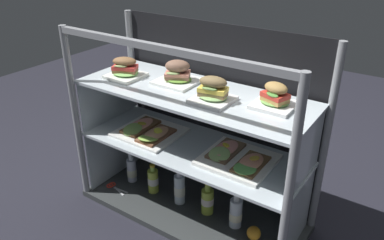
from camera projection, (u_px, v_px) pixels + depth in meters
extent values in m
cube|color=black|center=(192.00, 212.00, 2.20)|extent=(6.00, 6.00, 0.02)
cube|color=#333637|center=(192.00, 209.00, 2.18)|extent=(1.26, 0.50, 0.04)
cylinder|color=gray|center=(76.00, 119.00, 2.10)|extent=(0.04, 0.04, 1.03)
cylinder|color=gray|center=(288.00, 197.00, 1.48)|extent=(0.04, 0.04, 1.03)
cylinder|color=gray|center=(134.00, 93.00, 2.44)|extent=(0.04, 0.04, 1.03)
cylinder|color=gray|center=(325.00, 147.00, 1.83)|extent=(0.04, 0.04, 1.03)
cube|color=gray|center=(160.00, 48.00, 1.57)|extent=(1.22, 0.03, 0.03)
cube|color=black|center=(217.00, 112.00, 2.14)|extent=(1.18, 0.01, 0.99)
cube|color=silver|center=(114.00, 148.00, 2.39)|extent=(0.01, 0.43, 0.38)
cube|color=silver|center=(295.00, 220.00, 1.80)|extent=(0.01, 0.43, 0.38)
cube|color=silver|center=(192.00, 148.00, 2.00)|extent=(1.20, 0.45, 0.01)
cube|color=silver|center=(109.00, 96.00, 2.23)|extent=(0.01, 0.43, 0.30)
cube|color=silver|center=(305.00, 156.00, 1.64)|extent=(0.01, 0.43, 0.30)
cube|color=silver|center=(192.00, 93.00, 1.87)|extent=(1.20, 0.45, 0.01)
cube|color=white|center=(126.00, 76.00, 2.04)|extent=(0.18, 0.18, 0.02)
ellipsoid|color=#7FBD5E|center=(125.00, 72.00, 2.03)|extent=(0.15, 0.12, 0.02)
cube|color=#966941|center=(125.00, 71.00, 2.02)|extent=(0.14, 0.12, 0.02)
cube|color=#D03B35|center=(125.00, 67.00, 2.02)|extent=(0.15, 0.12, 0.02)
ellipsoid|color=#A7BC73|center=(120.00, 66.00, 1.99)|extent=(0.08, 0.06, 0.02)
ellipsoid|color=brown|center=(124.00, 61.00, 2.00)|extent=(0.15, 0.12, 0.05)
cube|color=white|center=(178.00, 81.00, 1.97)|extent=(0.21, 0.21, 0.01)
ellipsoid|color=olive|center=(178.00, 78.00, 1.96)|extent=(0.15, 0.13, 0.02)
cube|color=#8E654F|center=(178.00, 76.00, 1.96)|extent=(0.15, 0.13, 0.02)
cube|color=tan|center=(178.00, 73.00, 1.95)|extent=(0.15, 0.14, 0.01)
ellipsoid|color=#91AD65|center=(173.00, 73.00, 1.92)|extent=(0.08, 0.06, 0.01)
ellipsoid|color=brown|center=(177.00, 66.00, 1.93)|extent=(0.15, 0.14, 0.06)
cube|color=white|center=(213.00, 100.00, 1.75)|extent=(0.18, 0.18, 0.02)
ellipsoid|color=#91C272|center=(213.00, 96.00, 1.74)|extent=(0.14, 0.12, 0.02)
cube|color=olive|center=(213.00, 94.00, 1.74)|extent=(0.14, 0.09, 0.02)
cube|color=#EED04B|center=(213.00, 89.00, 1.73)|extent=(0.14, 0.10, 0.02)
ellipsoid|color=#749D50|center=(209.00, 89.00, 1.70)|extent=(0.08, 0.04, 0.01)
ellipsoid|color=brown|center=(213.00, 82.00, 1.71)|extent=(0.14, 0.10, 0.05)
cube|color=white|center=(274.00, 105.00, 1.70)|extent=(0.18, 0.18, 0.02)
ellipsoid|color=#6FA751|center=(275.00, 102.00, 1.69)|extent=(0.13, 0.11, 0.01)
cube|color=tan|center=(275.00, 99.00, 1.69)|extent=(0.13, 0.11, 0.02)
cube|color=red|center=(275.00, 95.00, 1.68)|extent=(0.13, 0.11, 0.02)
ellipsoid|color=#51923A|center=(272.00, 95.00, 1.64)|extent=(0.07, 0.05, 0.02)
ellipsoid|color=#A47F45|center=(276.00, 88.00, 1.66)|extent=(0.13, 0.11, 0.05)
cube|color=white|center=(150.00, 132.00, 2.13)|extent=(0.34, 0.31, 0.01)
cube|color=brown|center=(141.00, 127.00, 2.16)|extent=(0.12, 0.23, 0.01)
ellipsoid|color=#88B255|center=(132.00, 129.00, 2.10)|extent=(0.11, 0.12, 0.04)
ellipsoid|color=#F6A58D|center=(141.00, 124.00, 2.15)|extent=(0.10, 0.18, 0.01)
cylinder|color=yellow|center=(142.00, 123.00, 2.14)|extent=(0.05, 0.05, 0.02)
cube|color=brown|center=(156.00, 135.00, 2.07)|extent=(0.12, 0.22, 0.01)
ellipsoid|color=#8FB94A|center=(148.00, 138.00, 2.01)|extent=(0.12, 0.13, 0.04)
ellipsoid|color=#E3A57A|center=(156.00, 133.00, 2.06)|extent=(0.10, 0.18, 0.01)
cylinder|color=yellow|center=(158.00, 131.00, 2.06)|extent=(0.05, 0.06, 0.02)
cube|color=white|center=(238.00, 160.00, 1.87)|extent=(0.34, 0.31, 0.02)
cube|color=brown|center=(226.00, 150.00, 1.92)|extent=(0.12, 0.22, 0.01)
ellipsoid|color=#97C06C|center=(219.00, 154.00, 1.86)|extent=(0.12, 0.13, 0.04)
ellipsoid|color=#E5978B|center=(226.00, 148.00, 1.91)|extent=(0.10, 0.18, 0.02)
cylinder|color=yellow|center=(226.00, 145.00, 1.91)|extent=(0.05, 0.05, 0.02)
cube|color=brown|center=(251.00, 164.00, 1.81)|extent=(0.12, 0.21, 0.01)
ellipsoid|color=#63B152|center=(245.00, 168.00, 1.76)|extent=(0.11, 0.11, 0.02)
ellipsoid|color=#E49B79|center=(251.00, 162.00, 1.80)|extent=(0.10, 0.17, 0.02)
cylinder|color=yellow|center=(255.00, 158.00, 1.81)|extent=(0.06, 0.06, 0.02)
cylinder|color=silver|center=(132.00, 170.00, 2.37)|extent=(0.06, 0.06, 0.15)
cylinder|color=silver|center=(132.00, 172.00, 2.38)|extent=(0.06, 0.06, 0.05)
cylinder|color=white|center=(131.00, 157.00, 2.33)|extent=(0.03, 0.03, 0.04)
cylinder|color=white|center=(131.00, 153.00, 2.32)|extent=(0.03, 0.03, 0.01)
cylinder|color=#C1D64B|center=(153.00, 181.00, 2.27)|extent=(0.06, 0.06, 0.15)
cylinder|color=silver|center=(153.00, 180.00, 2.27)|extent=(0.06, 0.06, 0.04)
cylinder|color=#AFDA54|center=(152.00, 169.00, 2.23)|extent=(0.03, 0.03, 0.03)
cylinder|color=gold|center=(152.00, 166.00, 2.22)|extent=(0.03, 0.03, 0.01)
cylinder|color=white|center=(180.00, 189.00, 2.17)|extent=(0.06, 0.06, 0.18)
cylinder|color=white|center=(180.00, 190.00, 2.17)|extent=(0.06, 0.06, 0.06)
cylinder|color=white|center=(179.00, 173.00, 2.12)|extent=(0.03, 0.03, 0.05)
cylinder|color=black|center=(179.00, 168.00, 2.11)|extent=(0.03, 0.03, 0.01)
cylinder|color=#B1C844|center=(207.00, 201.00, 2.10)|extent=(0.07, 0.07, 0.15)
cylinder|color=silver|center=(207.00, 200.00, 2.10)|extent=(0.07, 0.07, 0.04)
cylinder|color=#AECE46|center=(208.00, 187.00, 2.06)|extent=(0.03, 0.03, 0.05)
cylinder|color=gold|center=(208.00, 182.00, 2.04)|extent=(0.03, 0.03, 0.02)
cylinder|color=white|center=(236.00, 212.00, 2.00)|extent=(0.07, 0.07, 0.16)
cylinder|color=#F2ECCD|center=(236.00, 215.00, 2.01)|extent=(0.07, 0.07, 0.05)
cylinder|color=silver|center=(237.00, 196.00, 1.96)|extent=(0.03, 0.03, 0.05)
cylinder|color=gold|center=(238.00, 191.00, 1.94)|extent=(0.04, 0.04, 0.01)
sphere|color=orange|center=(254.00, 233.00, 1.93)|extent=(0.07, 0.07, 0.07)
cube|color=silver|center=(121.00, 190.00, 2.31)|extent=(0.11, 0.02, 0.00)
torus|color=red|center=(110.00, 186.00, 2.34)|extent=(0.05, 0.05, 0.01)
cube|color=silver|center=(119.00, 191.00, 2.30)|extent=(0.10, 0.04, 0.00)
torus|color=red|center=(112.00, 184.00, 2.36)|extent=(0.05, 0.05, 0.01)
cylinder|color=silver|center=(116.00, 188.00, 2.32)|extent=(0.01, 0.01, 0.01)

